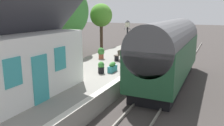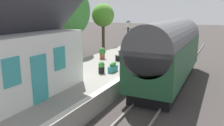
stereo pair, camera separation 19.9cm
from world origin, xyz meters
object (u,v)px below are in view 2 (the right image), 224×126
(tree_mid_background, at_px, (31,3))
(planter_bench_left, at_px, (101,67))
(station_building, at_px, (18,61))
(planter_bench_right, at_px, (146,54))
(bench_near_building, at_px, (121,54))
(bench_platform_end, at_px, (128,50))
(train, at_px, (169,52))
(planter_edge_near, at_px, (102,53))
(tree_far_left, at_px, (103,16))
(planter_under_sign, at_px, (113,67))
(tree_behind_building, at_px, (66,11))
(tree_far_right, at_px, (57,17))
(bench_mid_platform, at_px, (140,46))
(planter_by_door, at_px, (132,55))
(lamp_post_platform, at_px, (128,35))

(tree_mid_background, bearing_deg, planter_bench_left, -120.58)
(station_building, height_order, planter_bench_right, station_building)
(planter_bench_right, bearing_deg, bench_near_building, 144.17)
(station_building, xyz_separation_m, bench_platform_end, (11.60, -0.94, -1.15))
(planter_bench_left, bearing_deg, train, -50.31)
(planter_edge_near, relative_size, tree_far_left, 0.16)
(planter_bench_left, distance_m, tree_far_left, 13.52)
(planter_under_sign, relative_size, tree_behind_building, 0.12)
(station_building, height_order, tree_far_left, station_building)
(tree_far_right, bearing_deg, tree_behind_building, -128.49)
(bench_platform_end, xyz_separation_m, planter_bench_right, (-0.16, -1.77, -0.19))
(bench_mid_platform, bearing_deg, tree_far_left, 66.87)
(station_building, distance_m, planter_bench_left, 5.45)
(bench_near_building, height_order, planter_by_door, bench_near_building)
(tree_far_right, bearing_deg, planter_bench_right, -97.31)
(station_building, height_order, tree_behind_building, tree_behind_building)
(planter_under_sign, height_order, tree_mid_background, tree_mid_background)
(planter_by_door, xyz_separation_m, planter_bench_right, (1.89, -0.58, -0.19))
(station_building, distance_m, planter_under_sign, 6.22)
(station_building, xyz_separation_m, planter_bench_right, (11.43, -2.71, -1.34))
(planter_bench_left, xyz_separation_m, tree_mid_background, (8.06, 13.63, 4.40))
(tree_mid_background, xyz_separation_m, tree_far_left, (3.63, -7.54, -1.40))
(bench_platform_end, xyz_separation_m, tree_mid_background, (1.47, 12.83, 4.31))
(bench_near_building, distance_m, planter_under_sign, 3.86)
(tree_behind_building, bearing_deg, tree_far_left, -4.51)
(planter_under_sign, bearing_deg, bench_platform_end, 12.45)
(bench_near_building, bearing_deg, bench_mid_platform, 1.72)
(planter_edge_near, relative_size, tree_far_right, 0.14)
(bench_near_building, bearing_deg, tree_behind_building, 81.32)
(bench_near_building, bearing_deg, planter_bench_left, -173.08)
(planter_under_sign, xyz_separation_m, lamp_post_platform, (1.28, -0.52, 2.03))
(train, xyz_separation_m, bench_near_building, (1.34, 4.16, -0.75))
(planter_edge_near, bearing_deg, planter_by_door, -79.78)
(tree_far_right, bearing_deg, planter_edge_near, -116.00)
(bench_mid_platform, distance_m, planter_bench_right, 3.38)
(planter_edge_near, height_order, lamp_post_platform, lamp_post_platform)
(planter_edge_near, height_order, tree_mid_background, tree_mid_background)
(bench_platform_end, xyz_separation_m, planter_bench_left, (-6.59, -0.81, -0.09))
(tree_far_left, bearing_deg, tree_far_right, 136.63)
(station_building, height_order, planter_edge_near, station_building)
(lamp_post_platform, relative_size, tree_behind_building, 0.44)
(bench_near_building, relative_size, tree_behind_building, 0.19)
(bench_near_building, xyz_separation_m, bench_mid_platform, (5.02, 0.15, 0.00))
(station_building, distance_m, tree_mid_background, 17.95)
(bench_near_building, xyz_separation_m, planter_edge_near, (-0.27, 1.62, 0.03))
(planter_bench_left, xyz_separation_m, planter_by_door, (4.53, -0.39, 0.09))
(station_building, distance_m, tree_far_right, 15.20)
(planter_edge_near, height_order, planter_bench_right, planter_edge_near)
(train, bearing_deg, tree_mid_background, 73.72)
(tree_far_left, bearing_deg, tree_behind_building, 175.49)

